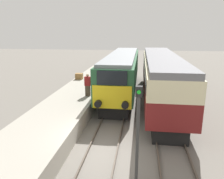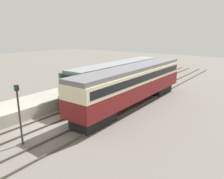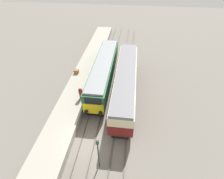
{
  "view_description": "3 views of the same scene",
  "coord_description": "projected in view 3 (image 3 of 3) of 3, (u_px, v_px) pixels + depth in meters",
  "views": [
    {
      "loc": [
        1.73,
        -9.36,
        5.76
      ],
      "look_at": [
        0.0,
        3.66,
        2.24
      ],
      "focal_mm": 35.0,
      "sensor_mm": 36.0,
      "label": 1
    },
    {
      "loc": [
        13.98,
        -9.02,
        7.06
      ],
      "look_at": [
        1.7,
        7.66,
        1.6
      ],
      "focal_mm": 35.0,
      "sensor_mm": 36.0,
      "label": 2
    },
    {
      "loc": [
        3.98,
        -10.43,
        16.31
      ],
      "look_at": [
        1.7,
        7.66,
        1.6
      ],
      "focal_mm": 28.0,
      "sensor_mm": 36.0,
      "label": 3
    }
  ],
  "objects": [
    {
      "name": "luggage_crate",
      "position": [
        76.0,
        71.0,
        27.41
      ],
      "size": [
        0.7,
        0.56,
        0.6
      ],
      "color": "olive",
      "rests_on": "platform_left"
    },
    {
      "name": "rails_far_track",
      "position": [
        123.0,
        113.0,
        22.16
      ],
      "size": [
        1.5,
        60.0,
        0.14
      ],
      "color": "#4C4238",
      "rests_on": "ground_plane"
    },
    {
      "name": "person_on_platform",
      "position": [
        81.0,
        93.0,
        22.43
      ],
      "size": [
        0.44,
        0.26,
        1.7
      ],
      "color": "#473828",
      "rests_on": "platform_left"
    },
    {
      "name": "signal_post",
      "position": [
        98.0,
        152.0,
        15.38
      ],
      "size": [
        0.24,
        0.28,
        3.96
      ],
      "color": "#333333",
      "rests_on": "ground_plane"
    },
    {
      "name": "passenger_carriage",
      "position": [
        126.0,
        81.0,
        23.72
      ],
      "size": [
        2.75,
        16.26,
        3.91
      ],
      "color": "black",
      "rests_on": "ground_plane"
    },
    {
      "name": "locomotive",
      "position": [
        104.0,
        71.0,
        26.07
      ],
      "size": [
        2.7,
        15.78,
        3.73
      ],
      "color": "black",
      "rests_on": "ground_plane"
    },
    {
      "name": "platform_left",
      "position": [
        78.0,
        91.0,
        24.85
      ],
      "size": [
        3.5,
        50.0,
        1.02
      ],
      "color": "#9E998C",
      "rests_on": "ground_plane"
    },
    {
      "name": "ground_plane",
      "position": [
        87.0,
        144.0,
        18.68
      ],
      "size": [
        120.0,
        120.0,
        0.0
      ],
      "primitive_type": "plane",
      "color": "slate"
    },
    {
      "name": "rails_near_track",
      "position": [
        96.0,
        111.0,
        22.49
      ],
      "size": [
        1.51,
        60.0,
        0.14
      ],
      "color": "#4C4238",
      "rests_on": "ground_plane"
    }
  ]
}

